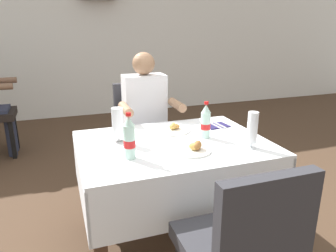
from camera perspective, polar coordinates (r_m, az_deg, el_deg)
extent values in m
plane|color=#473323|center=(2.35, 2.17, -21.38)|extent=(11.00, 11.00, 0.00)
cube|color=white|center=(5.54, -12.81, 16.94)|extent=(11.00, 0.12, 2.90)
cube|color=white|center=(2.09, 0.91, -3.13)|extent=(1.22, 0.90, 0.02)
cube|color=white|center=(1.80, 5.86, -12.93)|extent=(1.22, 0.02, 0.32)
cube|color=white|center=(2.55, -2.55, -3.38)|extent=(1.22, 0.02, 0.32)
cube|color=white|center=(2.05, -15.31, -9.44)|extent=(0.02, 0.90, 0.32)
cube|color=white|center=(2.42, 14.45, -5.13)|extent=(0.02, 0.90, 0.32)
cube|color=#472D1E|center=(1.83, -11.99, -20.31)|extent=(0.07, 0.07, 0.72)
cube|color=#472D1E|center=(2.20, 18.57, -13.82)|extent=(0.07, 0.07, 0.72)
cube|color=#472D1E|center=(2.49, -14.47, -9.52)|extent=(0.07, 0.07, 0.72)
cube|color=#472D1E|center=(2.78, 8.81, -6.26)|extent=(0.07, 0.07, 0.72)
cube|color=#2D2D33|center=(2.85, -4.33, -2.67)|extent=(0.44, 0.44, 0.08)
cube|color=#2D2D33|center=(3.01, -5.69, 3.55)|extent=(0.42, 0.06, 0.44)
cube|color=black|center=(2.77, -6.71, -9.38)|extent=(0.04, 0.04, 0.45)
cube|color=black|center=(2.85, 0.04, -8.41)|extent=(0.04, 0.04, 0.45)
cube|color=black|center=(3.07, -8.13, -6.62)|extent=(0.04, 0.04, 0.45)
cube|color=black|center=(3.14, -2.02, -5.84)|extent=(0.04, 0.04, 0.45)
cube|color=#2D2D33|center=(1.62, 10.67, -20.32)|extent=(0.44, 0.44, 0.08)
cube|color=#2D2D33|center=(1.30, 17.03, -17.24)|extent=(0.42, 0.06, 0.44)
cylinder|color=#282D42|center=(2.76, -4.22, -9.34)|extent=(0.10, 0.10, 0.45)
cylinder|color=#282D42|center=(2.80, -1.03, -8.88)|extent=(0.10, 0.10, 0.45)
cube|color=#282D42|center=(2.81, -3.64, -2.50)|extent=(0.34, 0.36, 0.12)
cube|color=silver|center=(2.80, -4.22, 4.01)|extent=(0.36, 0.20, 0.50)
sphere|color=#997051|center=(2.74, -4.38, 11.04)|extent=(0.19, 0.19, 0.19)
cylinder|color=#997051|center=(2.53, -7.56, 3.00)|extent=(0.07, 0.26, 0.07)
cylinder|color=#997051|center=(2.64, 1.60, 3.80)|extent=(0.07, 0.26, 0.07)
cylinder|color=white|center=(1.95, 4.20, -4.33)|extent=(0.24, 0.24, 0.01)
ellipsoid|color=gold|center=(1.92, 4.67, -3.65)|extent=(0.08, 0.07, 0.05)
ellipsoid|color=#99602D|center=(1.94, 5.26, -3.43)|extent=(0.09, 0.10, 0.05)
cylinder|color=white|center=(2.30, 0.74, -0.74)|extent=(0.25, 0.25, 0.01)
ellipsoid|color=#B77A38|center=(2.31, 1.32, -0.06)|extent=(0.08, 0.08, 0.03)
ellipsoid|color=gold|center=(2.30, 0.89, -0.03)|extent=(0.08, 0.08, 0.05)
cylinder|color=white|center=(2.06, 14.54, -3.69)|extent=(0.07, 0.07, 0.01)
cylinder|color=white|center=(2.05, 14.58, -3.23)|extent=(0.02, 0.02, 0.03)
cylinder|color=white|center=(2.02, 14.82, -0.24)|extent=(0.06, 0.06, 0.19)
cylinder|color=gold|center=(2.03, 14.74, -1.23)|extent=(0.06, 0.06, 0.12)
cylinder|color=white|center=(2.12, -8.80, -2.73)|extent=(0.07, 0.07, 0.01)
cylinder|color=white|center=(2.11, -8.82, -2.28)|extent=(0.02, 0.02, 0.03)
cylinder|color=white|center=(2.08, -8.96, 0.62)|extent=(0.08, 0.08, 0.19)
cylinder|color=black|center=(2.09, -8.89, -0.88)|extent=(0.07, 0.07, 0.08)
cylinder|color=silver|center=(2.16, 6.70, 0.18)|extent=(0.07, 0.07, 0.18)
cylinder|color=red|center=(2.16, 6.70, -0.05)|extent=(0.07, 0.07, 0.04)
cone|color=silver|center=(2.13, 6.81, 3.17)|extent=(0.06, 0.06, 0.05)
cylinder|color=red|center=(2.12, 6.85, 4.12)|extent=(0.03, 0.03, 0.02)
cylinder|color=silver|center=(1.82, -6.88, -2.84)|extent=(0.07, 0.07, 0.20)
cylinder|color=red|center=(1.83, -6.87, -3.13)|extent=(0.07, 0.07, 0.04)
cone|color=silver|center=(1.78, -7.02, 0.97)|extent=(0.06, 0.06, 0.05)
cylinder|color=red|center=(1.77, -7.07, 2.10)|extent=(0.03, 0.03, 0.02)
cube|color=#231E4C|center=(2.44, 8.65, 0.06)|extent=(0.18, 0.15, 0.01)
cube|color=silver|center=(2.43, 8.30, 0.17)|extent=(0.03, 0.19, 0.01)
cube|color=silver|center=(2.45, 9.01, 0.27)|extent=(0.03, 0.19, 0.01)
cube|color=black|center=(4.05, -25.96, -2.23)|extent=(0.04, 0.04, 0.45)
cube|color=black|center=(4.37, -25.53, -0.79)|extent=(0.04, 0.04, 0.45)
cylinder|color=#282D42|center=(4.14, -26.22, -1.86)|extent=(0.10, 0.10, 0.45)
cylinder|color=#282D42|center=(4.29, -26.01, -1.19)|extent=(0.10, 0.10, 0.45)
cylinder|color=brown|center=(4.28, -27.10, 7.23)|extent=(0.26, 0.07, 0.07)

